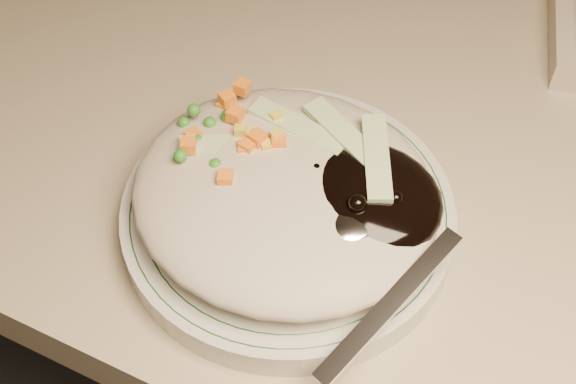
% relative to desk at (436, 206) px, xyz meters
% --- Properties ---
extents(desk, '(1.40, 0.70, 0.74)m').
position_rel_desk_xyz_m(desk, '(0.00, 0.00, 0.00)').
color(desk, tan).
rests_on(desk, ground).
extents(plate, '(0.21, 0.21, 0.02)m').
position_rel_desk_xyz_m(plate, '(-0.06, -0.22, 0.21)').
color(plate, silver).
rests_on(plate, desk).
extents(plate_rim, '(0.20, 0.20, 0.00)m').
position_rel_desk_xyz_m(plate_rim, '(-0.06, -0.22, 0.22)').
color(plate_rim, '#144723').
rests_on(plate_rim, plate).
extents(meal, '(0.21, 0.19, 0.05)m').
position_rel_desk_xyz_m(meal, '(-0.05, -0.22, 0.24)').
color(meal, '#BBAF97').
rests_on(meal, plate).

